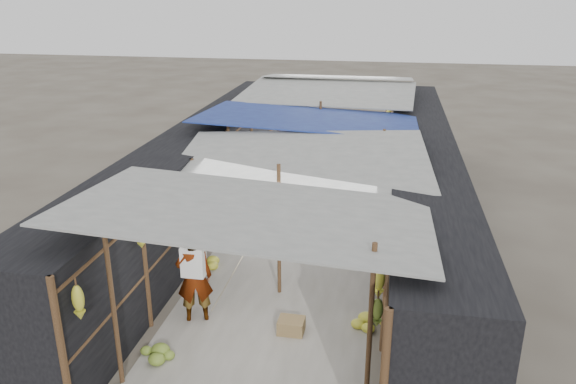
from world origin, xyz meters
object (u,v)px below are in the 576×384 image
Objects in this scene: vendor_elderly at (194,277)px; shopper_blue at (303,186)px; black_basin at (376,211)px; vendor_seated at (351,168)px; crate_near at (330,231)px.

vendor_elderly is 1.19× the size of shopper_blue.
vendor_seated is (-0.85, 2.33, 0.39)m from black_basin.
vendor_elderly reaches higher than crate_near.
shopper_blue is 1.51× the size of vendor_seated.
vendor_seated is (1.06, 2.50, -0.24)m from shopper_blue.
crate_near is 1.96m from black_basin.
crate_near is 1.83m from shopper_blue.
crate_near is at bearing -51.05° from shopper_blue.
shopper_blue is at bearing -120.57° from vendor_elderly.
vendor_elderly is at bearing -105.29° from crate_near.
vendor_elderly is (-1.95, -3.93, 0.69)m from crate_near.
vendor_elderly is (-2.96, -5.60, 0.76)m from black_basin.
crate_near is at bearing -121.17° from black_basin.
black_basin is 2.51m from vendor_seated.
shopper_blue reaches higher than black_basin.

